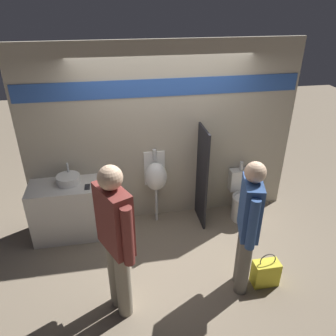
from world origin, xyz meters
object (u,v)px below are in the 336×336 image
(cell_phone, at_px, (87,187))
(person_with_lanyard, at_px, (248,224))
(toilet, at_px, (242,200))
(shopping_bag, at_px, (266,273))
(person_in_vest, at_px, (116,238))
(sink_basin, at_px, (68,179))
(urinal_near_counter, at_px, (156,176))

(cell_phone, height_order, person_with_lanyard, person_with_lanyard)
(toilet, xyz_separation_m, shopping_bag, (-0.24, -1.39, -0.13))
(person_in_vest, distance_m, person_with_lanyard, 1.46)
(cell_phone, relative_size, person_with_lanyard, 0.08)
(toilet, bearing_deg, cell_phone, -178.08)
(sink_basin, relative_size, person_with_lanyard, 0.19)
(urinal_near_counter, height_order, person_with_lanyard, person_with_lanyard)
(person_in_vest, bearing_deg, sink_basin, -3.80)
(sink_basin, bearing_deg, person_with_lanyard, -35.17)
(urinal_near_counter, bearing_deg, cell_phone, -166.79)
(person_with_lanyard, bearing_deg, shopping_bag, -77.68)
(shopping_bag, bearing_deg, sink_basin, 148.15)
(urinal_near_counter, relative_size, shopping_bag, 2.50)
(sink_basin, height_order, shopping_bag, sink_basin)
(cell_phone, relative_size, toilet, 0.16)
(person_in_vest, bearing_deg, toilet, -80.39)
(toilet, bearing_deg, sink_basin, 178.13)
(sink_basin, xyz_separation_m, person_with_lanyard, (2.06, -1.45, 0.04))
(cell_phone, distance_m, person_in_vest, 1.40)
(sink_basin, height_order, urinal_near_counter, urinal_near_counter)
(cell_phone, bearing_deg, urinal_near_counter, 13.21)
(sink_basin, relative_size, cell_phone, 2.36)
(person_with_lanyard, height_order, shopping_bag, person_with_lanyard)
(toilet, xyz_separation_m, person_with_lanyard, (-0.55, -1.37, 0.65))
(person_with_lanyard, bearing_deg, sink_basin, 71.18)
(urinal_near_counter, distance_m, shopping_bag, 2.01)
(cell_phone, distance_m, shopping_bag, 2.58)
(toilet, bearing_deg, person_in_vest, -144.60)
(sink_basin, height_order, person_in_vest, person_in_vest)
(person_in_vest, xyz_separation_m, person_with_lanyard, (1.45, 0.06, -0.07))
(person_with_lanyard, relative_size, shopping_bag, 3.61)
(sink_basin, distance_m, toilet, 2.68)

